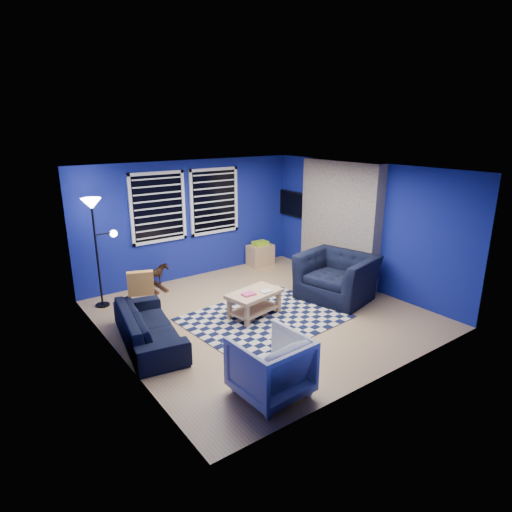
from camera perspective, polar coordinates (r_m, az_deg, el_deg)
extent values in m
plane|color=tan|center=(7.58, 0.79, -7.72)|extent=(5.00, 5.00, 0.00)
plane|color=white|center=(6.91, 0.87, 11.45)|extent=(5.00, 5.00, 0.00)
plane|color=navy|center=(9.21, -8.57, 4.79)|extent=(5.00, 0.00, 5.00)
plane|color=navy|center=(6.05, -18.50, -2.39)|extent=(0.00, 5.00, 5.00)
plane|color=navy|center=(8.83, 13.96, 3.94)|extent=(0.00, 5.00, 5.00)
cube|color=gray|center=(9.05, 11.02, 4.45)|extent=(0.26, 2.00, 2.50)
cube|color=black|center=(9.19, 10.11, -1.13)|extent=(0.04, 0.70, 0.60)
cube|color=gray|center=(9.20, 9.44, -3.12)|extent=(0.50, 1.20, 0.08)
cube|color=black|center=(8.81, -12.95, 6.32)|extent=(1.05, 0.02, 1.30)
cube|color=white|center=(8.71, -13.22, 10.71)|extent=(1.17, 0.05, 0.06)
cube|color=white|center=(8.95, -12.64, 2.03)|extent=(1.17, 0.05, 0.06)
cube|color=black|center=(9.39, -5.61, 7.30)|extent=(1.05, 0.02, 1.30)
cube|color=white|center=(9.29, -5.70, 11.43)|extent=(1.17, 0.05, 0.06)
cube|color=white|center=(9.52, -5.46, 3.26)|extent=(1.17, 0.05, 0.06)
cube|color=black|center=(10.14, 5.18, 6.89)|extent=(0.06, 1.00, 0.58)
cube|color=black|center=(10.11, 5.03, 6.87)|extent=(0.01, 0.92, 0.50)
cube|color=black|center=(7.41, 1.12, -8.26)|extent=(2.66, 2.20, 0.02)
imported|color=black|center=(6.71, -14.10, -9.08)|extent=(2.00, 1.05, 0.55)
imported|color=black|center=(8.24, 10.70, -2.74)|extent=(1.55, 1.43, 0.85)
imported|color=gray|center=(5.34, 1.94, -14.44)|extent=(0.86, 0.88, 0.77)
imported|color=#402114|center=(8.81, -13.28, -2.54)|extent=(0.34, 0.56, 0.44)
cube|color=tan|center=(7.33, -0.22, -5.04)|extent=(1.02, 0.71, 0.06)
cube|color=tan|center=(7.45, -0.22, -7.12)|extent=(0.93, 0.61, 0.03)
cube|color=#C83974|center=(7.19, -0.99, -5.10)|extent=(0.25, 0.20, 0.03)
cube|color=silver|center=(7.31, 1.36, -4.75)|extent=(0.20, 0.16, 0.03)
cube|color=tan|center=(7.05, -1.85, -7.91)|extent=(0.07, 0.07, 0.38)
cube|color=tan|center=(7.49, 3.20, -6.40)|extent=(0.07, 0.07, 0.38)
cube|color=tan|center=(7.37, -3.69, -6.80)|extent=(0.07, 0.07, 0.38)
cube|color=tan|center=(7.79, 1.26, -5.42)|extent=(0.07, 0.07, 0.38)
cube|color=tan|center=(10.09, 0.57, 0.15)|extent=(0.58, 0.39, 0.48)
cube|color=black|center=(10.09, 0.57, 0.15)|extent=(0.50, 0.35, 0.39)
cube|color=#9ED719|center=(10.02, 0.58, 1.72)|extent=(0.34, 0.26, 0.09)
cylinder|color=black|center=(8.39, -19.75, -6.14)|extent=(0.25, 0.25, 0.03)
cylinder|color=black|center=(8.09, -20.40, -0.13)|extent=(0.04, 0.04, 1.85)
cone|color=white|center=(7.88, -21.11, 6.52)|extent=(0.33, 0.33, 0.19)
sphere|color=white|center=(8.02, -18.45, 2.86)|extent=(0.12, 0.12, 0.12)
cube|color=orange|center=(7.10, -15.13, -3.53)|extent=(0.43, 0.26, 0.39)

